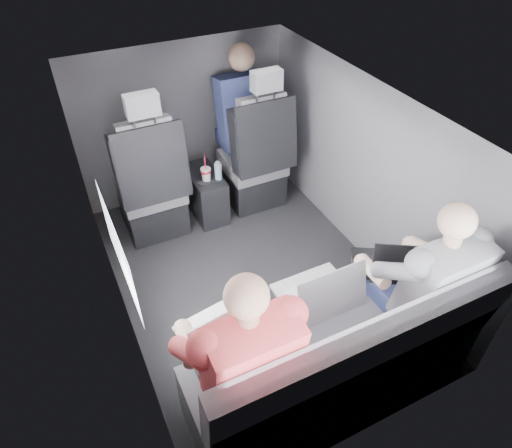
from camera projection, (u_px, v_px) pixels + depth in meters
name	position (u px, v px, depth m)	size (l,w,h in m)	color
floor	(251.00, 278.00, 3.38)	(2.60, 2.60, 0.00)	black
ceiling	(249.00, 109.00, 2.52)	(2.60, 2.60, 0.00)	#B2B2AD
panel_left	(110.00, 247.00, 2.64)	(0.02, 2.60, 1.35)	#56565B
panel_right	(364.00, 172.00, 3.25)	(0.02, 2.60, 1.35)	#56565B
panel_front	(184.00, 122.00, 3.85)	(1.80, 0.02, 1.35)	#56565B
panel_back	(375.00, 363.00, 2.05)	(1.80, 0.02, 1.35)	#56565B
side_window	(118.00, 250.00, 2.30)	(0.02, 0.75, 0.42)	white
seatbelt	(265.00, 130.00, 3.48)	(0.05, 0.01, 0.65)	black
front_seat_left	(152.00, 191.00, 3.55)	(0.52, 0.58, 1.26)	black
front_seat_right	(255.00, 164.00, 3.86)	(0.52, 0.58, 1.26)	black
center_console	(206.00, 194.00, 3.86)	(0.24, 0.48, 0.41)	black
rear_bench	(336.00, 368.00, 2.45)	(1.60, 0.57, 0.92)	slate
soda_cup	(206.00, 174.00, 3.62)	(0.08, 0.08, 0.25)	white
water_bottle	(218.00, 171.00, 3.62)	(0.06, 0.06, 0.17)	#B1D3F0
laptop_white	(218.00, 331.00, 2.23)	(0.38, 0.38, 0.26)	silver
laptop_silver	(320.00, 292.00, 2.42)	(0.40, 0.36, 0.28)	#B0B0B4
laptop_black	(391.00, 264.00, 2.59)	(0.43, 0.48, 0.25)	black
passenger_rear_left	(239.00, 355.00, 2.12)	(0.52, 0.63, 1.24)	#2F2F34
passenger_rear_right	(417.00, 282.00, 2.50)	(0.50, 0.62, 1.22)	navy
passenger_front_right	(242.00, 112.00, 3.81)	(0.43, 0.43, 0.90)	navy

